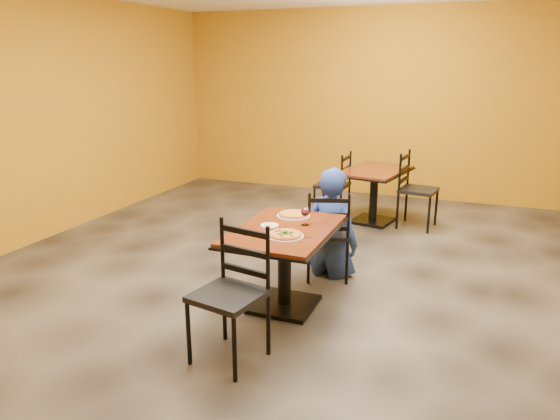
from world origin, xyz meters
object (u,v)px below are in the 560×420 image
at_px(table_second, 374,183).
at_px(chair_main_near, 228,296).
at_px(table_main, 284,249).
at_px(pizza_far, 293,214).
at_px(side_plate, 270,225).
at_px(plate_main, 285,236).
at_px(chair_main_far, 328,234).
at_px(chair_second_left, 332,185).
at_px(chair_second_right, 418,191).
at_px(diner, 333,221).
at_px(plate_far, 293,216).
at_px(pizza_main, 285,234).
at_px(wine_glass, 305,215).

xyz_separation_m(table_second, chair_main_near, (-0.27, -3.84, -0.04)).
bearing_deg(table_main, pizza_far, 98.28).
bearing_deg(side_plate, plate_main, -43.58).
bearing_deg(chair_main_far, side_plate, 51.15).
height_order(table_second, pizza_far, pizza_far).
bearing_deg(table_second, chair_main_near, -94.02).
relative_size(chair_second_left, chair_second_right, 0.94).
height_order(chair_main_near, chair_main_far, chair_main_near).
relative_size(chair_main_far, diner, 0.82).
bearing_deg(chair_main_near, plate_main, 89.25).
relative_size(plate_far, side_plate, 1.94).
height_order(table_second, side_plate, side_plate).
height_order(chair_main_far, side_plate, chair_main_far).
bearing_deg(table_main, chair_second_right, 74.54).
xyz_separation_m(diner, pizza_far, (-0.23, -0.55, 0.20)).
height_order(chair_second_right, plate_far, chair_second_right).
xyz_separation_m(plate_far, pizza_far, (0.00, -0.00, 0.02)).
xyz_separation_m(chair_second_left, diner, (0.56, -1.96, 0.09)).
bearing_deg(table_second, plate_far, -95.88).
bearing_deg(pizza_far, chair_main_far, 64.03).
bearing_deg(diner, table_second, -76.95).
height_order(pizza_main, side_plate, pizza_main).
xyz_separation_m(table_main, chair_second_left, (-0.39, 2.88, -0.08)).
bearing_deg(chair_second_right, chair_main_far, 170.13).
bearing_deg(chair_second_right, plate_main, 174.34).
xyz_separation_m(chair_main_near, chair_second_right, (0.86, 3.84, -0.01)).
relative_size(table_main, chair_main_near, 1.20).
relative_size(chair_second_left, side_plate, 5.92).
height_order(plate_main, side_plate, same).
height_order(table_main, pizza_main, pizza_main).
bearing_deg(wine_glass, side_plate, -153.79).
bearing_deg(chair_second_left, table_main, 10.49).
distance_m(chair_second_right, plate_main, 3.18).
xyz_separation_m(table_second, chair_second_right, (0.59, 0.00, -0.05)).
relative_size(table_second, wine_glass, 6.94).
distance_m(plate_main, pizza_main, 0.02).
bearing_deg(chair_main_near, pizza_main, 89.25).
xyz_separation_m(table_second, plate_main, (-0.12, -3.09, 0.20)).
bearing_deg(plate_far, table_second, 84.12).
xyz_separation_m(chair_main_far, wine_glass, (-0.02, -0.66, 0.37)).
height_order(plate_far, pizza_far, pizza_far).
xyz_separation_m(diner, pizza_main, (-0.09, -1.14, 0.20)).
height_order(table_main, diner, diner).
xyz_separation_m(plate_main, wine_glass, (0.05, 0.36, 0.08)).
bearing_deg(pizza_far, pizza_main, -76.38).
bearing_deg(chair_main_far, diner, -115.59).
bearing_deg(plate_main, table_main, 112.53).
height_order(table_main, chair_main_near, chair_main_near).
height_order(chair_second_right, wine_glass, chair_second_right).
relative_size(chair_second_right, diner, 0.89).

